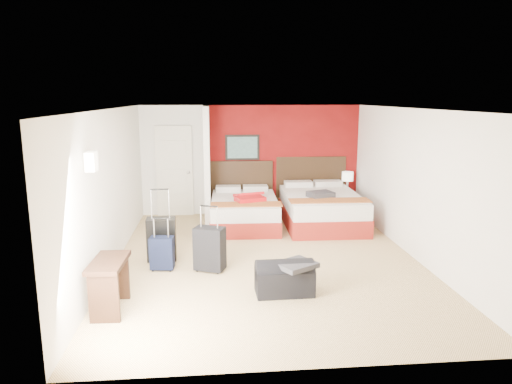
{
  "coord_description": "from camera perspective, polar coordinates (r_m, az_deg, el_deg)",
  "views": [
    {
      "loc": [
        -0.87,
        -7.44,
        2.7
      ],
      "look_at": [
        -0.11,
        0.8,
        1.0
      ],
      "focal_mm": 32.88,
      "sensor_mm": 36.0,
      "label": 1
    }
  ],
  "objects": [
    {
      "name": "suitcase_navy",
      "position": [
        7.58,
        -11.35,
        -7.47
      ],
      "size": [
        0.38,
        0.26,
        0.51
      ],
      "primitive_type": "cube",
      "rotation": [
        0.0,
        0.0,
        -0.1
      ],
      "color": "black",
      "rests_on": "ground"
    },
    {
      "name": "duffel_bag",
      "position": [
        6.61,
        3.48,
        -10.62
      ],
      "size": [
        0.81,
        0.44,
        0.4
      ],
      "primitive_type": "cube",
      "rotation": [
        0.0,
        0.0,
        0.02
      ],
      "color": "black",
      "rests_on": "ground"
    },
    {
      "name": "jacket_bundle",
      "position": [
        9.66,
        7.86,
        -0.29
      ],
      "size": [
        0.57,
        0.51,
        0.12
      ],
      "primitive_type": "cube",
      "rotation": [
        0.0,
        0.0,
        0.29
      ],
      "color": "#3A393F",
      "rests_on": "bed_right"
    },
    {
      "name": "bed_right",
      "position": [
        10.05,
        7.97,
        -2.12
      ],
      "size": [
        1.61,
        2.26,
        0.67
      ],
      "primitive_type": "cube",
      "rotation": [
        0.0,
        0.0,
        -0.02
      ],
      "color": "white",
      "rests_on": "ground"
    },
    {
      "name": "suitcase_black",
      "position": [
        7.93,
        -11.4,
        -5.83
      ],
      "size": [
        0.48,
        0.31,
        0.71
      ],
      "primitive_type": "cube",
      "rotation": [
        0.0,
        0.0,
        0.04
      ],
      "color": "black",
      "rests_on": "ground"
    },
    {
      "name": "partition_wall",
      "position": [
        10.16,
        -5.97,
        3.33
      ],
      "size": [
        0.12,
        1.2,
        2.5
      ],
      "primitive_type": "cube",
      "color": "silver",
      "rests_on": "ground"
    },
    {
      "name": "red_suitcase_open",
      "position": [
        9.72,
        -0.82,
        -0.62
      ],
      "size": [
        0.78,
        0.92,
        0.1
      ],
      "primitive_type": "cube",
      "rotation": [
        0.0,
        0.0,
        0.31
      ],
      "color": "red",
      "rests_on": "bed_left"
    },
    {
      "name": "desk",
      "position": [
        6.35,
        -17.36,
        -10.79
      ],
      "size": [
        0.44,
        0.82,
        0.67
      ],
      "primitive_type": "cube",
      "rotation": [
        0.0,
        0.0,
        -0.04
      ],
      "color": "black",
      "rests_on": "ground"
    },
    {
      "name": "ground",
      "position": [
        7.96,
        1.31,
        -8.21
      ],
      "size": [
        6.5,
        6.5,
        0.0
      ],
      "primitive_type": "plane",
      "color": "#D9BC85",
      "rests_on": "ground"
    },
    {
      "name": "jacket_draped",
      "position": [
        6.5,
        4.89,
        -8.81
      ],
      "size": [
        0.65,
        0.63,
        0.07
      ],
      "primitive_type": "cube",
      "rotation": [
        0.0,
        0.0,
        0.56
      ],
      "color": "#323136",
      "rests_on": "duffel_bag"
    },
    {
      "name": "bed_left",
      "position": [
        9.89,
        -1.44,
        -2.47
      ],
      "size": [
        1.45,
        2.03,
        0.59
      ],
      "primitive_type": "cube",
      "rotation": [
        0.0,
        0.0,
        -0.04
      ],
      "color": "silver",
      "rests_on": "ground"
    },
    {
      "name": "entry_door",
      "position": [
        10.81,
        -9.89,
        2.52
      ],
      "size": [
        0.82,
        0.06,
        2.05
      ],
      "primitive_type": "cube",
      "color": "silver",
      "rests_on": "ground"
    },
    {
      "name": "red_accent_panel",
      "position": [
        10.89,
        3.33,
        3.93
      ],
      "size": [
        3.5,
        0.04,
        2.5
      ],
      "primitive_type": "cube",
      "color": "maroon",
      "rests_on": "ground"
    },
    {
      "name": "room_walls",
      "position": [
        8.99,
        -8.62,
        2.24
      ],
      "size": [
        5.02,
        6.52,
        2.5
      ],
      "color": "white",
      "rests_on": "ground"
    },
    {
      "name": "suitcase_charcoal",
      "position": [
        7.4,
        -5.65,
        -7.06
      ],
      "size": [
        0.53,
        0.43,
        0.67
      ],
      "primitive_type": "cube",
      "rotation": [
        0.0,
        0.0,
        -0.39
      ],
      "color": "black",
      "rests_on": "ground"
    },
    {
      "name": "table_lamp",
      "position": [
        10.93,
        11.06,
        1.23
      ],
      "size": [
        0.3,
        0.3,
        0.46
      ],
      "primitive_type": "cylinder",
      "rotation": [
        0.0,
        0.0,
        0.19
      ],
      "color": "white",
      "rests_on": "nightstand"
    },
    {
      "name": "nightstand",
      "position": [
        11.03,
        10.96,
        -1.33
      ],
      "size": [
        0.41,
        0.41,
        0.54
      ],
      "primitive_type": "cube",
      "rotation": [
        0.0,
        0.0,
        -0.05
      ],
      "color": "black",
      "rests_on": "ground"
    }
  ]
}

